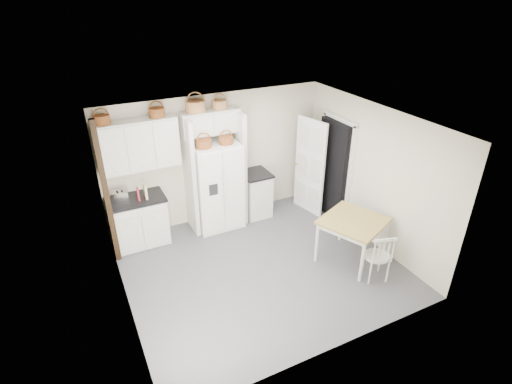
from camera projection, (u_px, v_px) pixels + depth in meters
floor at (261, 267)px, 6.99m from camera, size 4.50×4.50×0.00m
ceiling at (263, 124)px, 5.78m from camera, size 4.50×4.50×0.00m
wall_back at (216, 158)px, 7.97m from camera, size 4.50×0.00×4.50m
wall_left at (117, 237)px, 5.50m from camera, size 0.00×4.00×4.00m
wall_right at (372, 175)px, 7.27m from camera, size 0.00×4.00×4.00m
refrigerator at (217, 186)px, 7.84m from camera, size 0.91×0.73×1.75m
base_cab_left at (139, 221)px, 7.45m from camera, size 0.99×0.62×0.91m
base_cab_right at (255, 194)px, 8.40m from camera, size 0.52×0.63×0.92m
dining_table at (351, 240)px, 7.01m from camera, size 1.29×1.29×0.82m
windsor_chair at (377, 256)px, 6.54m from camera, size 0.53×0.50×0.88m
counter_left at (135, 199)px, 7.23m from camera, size 1.03×0.66×0.04m
counter_right at (255, 174)px, 8.18m from camera, size 0.57×0.67×0.04m
toaster at (120, 196)px, 7.06m from camera, size 0.32×0.23×0.20m
cookbook_red at (138, 194)px, 7.13m from camera, size 0.04×0.15×0.22m
cookbook_cream at (145, 191)px, 7.17m from camera, size 0.04×0.18×0.27m
basket_upper_a at (102, 120)px, 6.52m from camera, size 0.27×0.27×0.15m
basket_upper_c at (157, 113)px, 6.87m from camera, size 0.28×0.28×0.16m
basket_bridge_a at (195, 106)px, 7.14m from camera, size 0.36×0.36×0.20m
basket_bridge_b at (220, 104)px, 7.33m from camera, size 0.28×0.28×0.16m
basket_fridge_a at (204, 144)px, 7.22m from camera, size 0.29×0.29×0.15m
basket_fridge_b at (226, 140)px, 7.39m from camera, size 0.27×0.27×0.15m
upper_cabinet at (138, 145)px, 6.97m from camera, size 1.40×0.34×0.90m
bridge_cabinet at (210, 122)px, 7.39m from camera, size 1.12×0.34×0.45m
fridge_panel_left at (190, 177)px, 7.54m from camera, size 0.08×0.60×2.30m
fridge_panel_right at (239, 168)px, 7.94m from camera, size 0.08×0.60×2.30m
trim_post at (106, 195)px, 6.59m from camera, size 0.09×0.09×2.60m
doorway_void at (334, 170)px, 8.15m from camera, size 0.18×0.85×2.05m
door_slab at (310, 167)px, 8.28m from camera, size 0.21×0.79×2.05m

